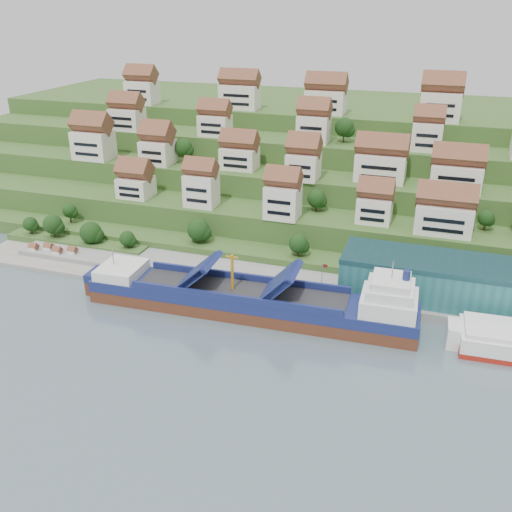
% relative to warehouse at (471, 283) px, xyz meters
% --- Properties ---
extents(ground, '(300.00, 300.00, 0.00)m').
position_rel_warehouse_xyz_m(ground, '(-52.00, -17.00, -7.20)').
color(ground, slate).
rests_on(ground, ground).
extents(quay, '(180.00, 14.00, 2.20)m').
position_rel_warehouse_xyz_m(quay, '(-32.00, -2.00, -6.10)').
color(quay, gray).
rests_on(quay, ground).
extents(pebble_beach, '(45.00, 20.00, 1.00)m').
position_rel_warehouse_xyz_m(pebble_beach, '(-110.00, -5.00, -6.70)').
color(pebble_beach, gray).
rests_on(pebble_beach, ground).
extents(hillside, '(260.00, 128.00, 31.00)m').
position_rel_warehouse_xyz_m(hillside, '(-52.00, 86.55, 3.46)').
color(hillside, '#2D4C1E').
rests_on(hillside, ground).
extents(hillside_village, '(154.11, 64.01, 29.35)m').
position_rel_warehouse_xyz_m(hillside_village, '(-48.07, 44.72, 17.69)').
color(hillside_village, white).
rests_on(hillside_village, ground).
extents(hillside_trees, '(142.05, 62.55, 30.49)m').
position_rel_warehouse_xyz_m(hillside_trees, '(-65.27, 26.08, 8.69)').
color(hillside_trees, '#1A3E14').
rests_on(hillside_trees, ground).
extents(warehouse, '(60.00, 15.00, 10.00)m').
position_rel_warehouse_xyz_m(warehouse, '(0.00, 0.00, 0.00)').
color(warehouse, '#27696C').
rests_on(warehouse, quay).
extents(flagpole, '(1.28, 0.16, 8.00)m').
position_rel_warehouse_xyz_m(flagpole, '(-33.89, -7.00, -0.32)').
color(flagpole, gray).
rests_on(flagpole, quay).
extents(beach_huts, '(14.40, 3.70, 2.20)m').
position_rel_warehouse_xyz_m(beach_huts, '(-112.00, -6.25, -5.10)').
color(beach_huts, white).
rests_on(beach_huts, pebble_beach).
extents(cargo_ship, '(78.12, 15.18, 17.23)m').
position_rel_warehouse_xyz_m(cargo_ship, '(-46.80, -17.54, -3.92)').
color(cargo_ship, '#542B19').
rests_on(cargo_ship, ground).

